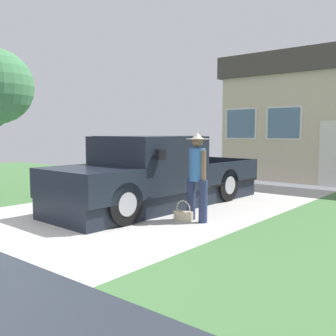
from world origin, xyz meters
TOP-DOWN VIEW (x-y plane):
  - pickup_truck at (0.03, 3.80)m, footprint 2.08×5.67m
  - person_with_hat at (1.62, 3.38)m, footprint 0.50×0.43m
  - handbag at (1.41, 3.23)m, footprint 0.36×0.16m
  - wheeled_trash_bin at (-3.32, 7.76)m, footprint 0.60×0.72m

SIDE VIEW (x-z plane):
  - handbag at x=1.41m, z-range -0.08..0.32m
  - wheeled_trash_bin at x=-3.32m, z-range 0.04..1.09m
  - pickup_truck at x=0.03m, z-range -0.10..1.53m
  - person_with_hat at x=1.62m, z-range 0.08..1.78m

